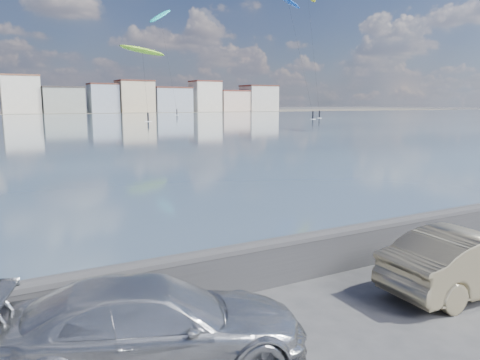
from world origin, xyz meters
The scene contains 8 objects.
ground centered at (0.00, 0.00, 0.00)m, with size 700.00×700.00×0.00m, color #333335.
bay_water centered at (0.00, 91.50, 0.01)m, with size 500.00×177.00×0.00m, color #374964.
seawall centered at (0.00, 2.70, 0.58)m, with size 400.00×0.36×1.08m.
car_silver centered at (-2.30, 0.83, 0.69)m, with size 1.93×4.74×1.37m, color #B7B9BD.
car_champagne centered at (4.60, 0.31, 0.69)m, with size 1.46×4.19×1.38m, color tan.
kitesurfer_0 centered at (53.88, 153.37, 32.95)m, with size 9.11×18.14×36.59m.
kitesurfer_5 centered at (30.15, 100.99, 15.64)m, with size 10.66×11.20×17.26m.
kitesurfer_8 centered at (66.86, 95.80, 28.73)m, with size 5.06×13.85×32.17m.
Camera 1 is at (-4.42, -5.61, 4.03)m, focal length 35.00 mm.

